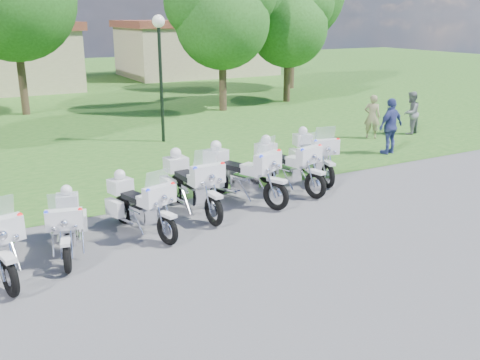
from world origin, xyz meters
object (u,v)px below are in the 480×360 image
bystander_a (372,117)px  bystander_b (411,113)px  motorcycle_3 (191,183)px  motorcycle_5 (286,164)px  motorcycle_1 (67,224)px  motorcycle_4 (241,173)px  motorcycle_6 (313,154)px  motorcycle_2 (140,204)px  bystander_c (391,126)px  lamp_post (160,48)px

bystander_a → bystander_b: size_ratio=0.99×
motorcycle_3 → motorcycle_5: (2.90, 0.37, -0.02)m
motorcycle_1 → bystander_a: (12.19, 4.93, 0.22)m
motorcycle_3 → bystander_a: 9.99m
motorcycle_4 → motorcycle_6: 2.88m
bystander_a → bystander_b: bearing=-142.7°
motorcycle_2 → motorcycle_5: (4.37, 0.98, 0.05)m
motorcycle_1 → motorcycle_6: size_ratio=0.88×
motorcycle_4 → motorcycle_2: bearing=-7.6°
motorcycle_4 → bystander_b: motorcycle_4 is taller
motorcycle_5 → bystander_a: bearing=-163.1°
motorcycle_1 → bystander_a: 13.16m
bystander_a → bystander_c: bearing=104.6°
motorcycle_2 → motorcycle_6: 5.85m
bystander_c → motorcycle_6: bearing=5.3°
motorcycle_3 → lamp_post: lamp_post is taller
bystander_c → motorcycle_3: bearing=4.3°
motorcycle_1 → motorcycle_6: 7.45m
motorcycle_3 → motorcycle_2: bearing=18.8°
bystander_c → motorcycle_2: bearing=5.7°
motorcycle_3 → lamp_post: (2.05, 7.25, 2.65)m
motorcycle_3 → bystander_b: motorcycle_3 is taller
motorcycle_1 → motorcycle_4: size_ratio=0.86×
motorcycle_4 → bystander_b: size_ratio=1.48×
motorcycle_1 → bystander_b: size_ratio=1.28×
lamp_post → bystander_c: (6.02, -5.34, -2.43)m
motorcycle_6 → bystander_a: bearing=-136.4°
motorcycle_1 → bystander_c: bystander_c is taller
motorcycle_3 → motorcycle_5: motorcycle_3 is taller
motorcycle_2 → motorcycle_3: size_ratio=0.87×
motorcycle_2 → motorcycle_3: 1.59m
motorcycle_1 → lamp_post: (5.09, 8.19, 2.76)m
motorcycle_4 → bystander_b: 10.27m
motorcycle_3 → motorcycle_4: (1.40, 0.14, 0.02)m
motorcycle_3 → bystander_b: 11.63m
motorcycle_5 → lamp_post: size_ratio=0.54×
motorcycle_6 → bystander_b: bearing=-144.9°
motorcycle_4 → motorcycle_5: 1.52m
motorcycle_2 → bystander_c: bystander_c is taller
motorcycle_3 → motorcycle_1: bearing=13.5°
motorcycle_2 → bystander_a: size_ratio=1.35×
motorcycle_4 → motorcycle_6: (2.78, 0.77, -0.05)m
motorcycle_5 → motorcycle_6: size_ratio=1.01×
lamp_post → bystander_a: lamp_post is taller
motorcycle_1 → motorcycle_3: size_ratio=0.83×
lamp_post → bystander_a: size_ratio=2.73×
motorcycle_1 → bystander_a: size_ratio=1.29×
motorcycle_2 → motorcycle_4: bearing=178.5°
motorcycle_4 → bystander_a: (7.76, 3.86, 0.09)m
motorcycle_2 → motorcycle_5: motorcycle_5 is taller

